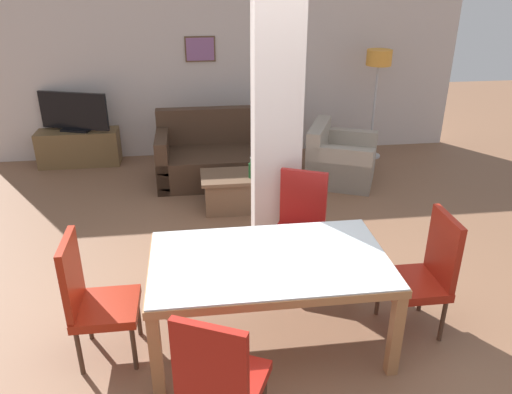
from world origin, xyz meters
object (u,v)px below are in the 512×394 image
Objects in this scene: dining_chair_head_right at (425,271)px; coffee_table at (233,191)px; dining_chair_head_left at (92,296)px; dining_chair_near_left at (219,378)px; armchair at (339,161)px; bottle at (251,170)px; sofa at (222,158)px; tv_stand at (79,148)px; floor_lamp at (378,67)px; dining_table at (269,274)px; tv_screen at (74,112)px; dining_chair_far_right at (300,223)px.

dining_chair_head_right is 2.74m from coffee_table.
dining_chair_head_left is 2.52m from dining_chair_head_right.
dining_chair_near_left is 0.83× the size of armchair.
sofa is at bearing 104.34° from bottle.
bottle reaches higher than tv_stand.
bottle is at bearing -27.22° from coffee_table.
floor_lamp reaches higher than tv_stand.
dining_table is 1.77× the size of tv_screen.
coffee_table is 2.97× the size of bottle.
dining_chair_far_right reaches higher than sofa.
dining_chair_near_left is 5.39m from tv_screen.
floor_lamp reaches higher than coffee_table.
bottle is (0.21, -0.11, 0.31)m from coffee_table.
sofa is at bearing -165.61° from floor_lamp.
dining_chair_near_left is at bearing -1.42° from armchair.
dining_chair_head_left is at bearing -131.41° from floor_lamp.
floor_lamp is at bearing -2.88° from tv_stand.
dining_chair_head_left is at bearing 121.02° from tv_screen.
tv_stand is at bearing -82.64° from armchair.
sofa reaches higher than tv_stand.
armchair is (0.23, 3.11, -0.26)m from dining_chair_head_right.
dining_chair_near_left reaches higher than sofa.
tv_screen is 0.61× the size of floor_lamp.
dining_chair_near_left is 5.60m from floor_lamp.
dining_chair_head_right is at bearing -64.49° from bottle.
dining_chair_head_right is (1.66, 0.91, 0.00)m from dining_chair_near_left.
dining_table reaches higher than bottle.
dining_chair_head_right is 1.01× the size of tv_screen.
dining_chair_head_left and dining_chair_near_left have the same top height.
sofa is (-0.13, 3.36, -0.30)m from dining_table.
dining_chair_head_right is at bearing -103.83° from floor_lamp.
armchair is 1.04× the size of tv_stand.
floor_lamp is at bearing 34.67° from coffee_table.
tv_stand is (-0.90, 4.18, -0.27)m from dining_chair_head_left.
armchair is at bearing -16.43° from tv_stand.
bottle is 3.02m from tv_screen.
tv_screen is (0.00, 0.00, 0.53)m from tv_stand.
dining_chair_head_right is at bearing 156.28° from dining_chair_far_right.
tv_stand is (-2.61, 3.26, -0.27)m from dining_chair_far_right.
dining_table is 2.33× the size of coffee_table.
dining_chair_near_left is 0.62× the size of floor_lamp.
sofa reaches higher than bottle.
dining_chair_head_left is 0.87× the size of tv_stand.
dining_chair_far_right is (0.86, 1.82, 0.00)m from dining_chair_near_left.
tv_stand is at bearing -167.91° from dining_chair_head_left.
dining_chair_head_left reaches higher than armchair.
dining_table is 1.75× the size of dining_chair_head_right.
bottle is at bearing -33.86° from armchair.
dining_chair_head_left is at bearing 180.00° from dining_table.
bottle is at bearing 147.85° from dining_chair_head_left.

